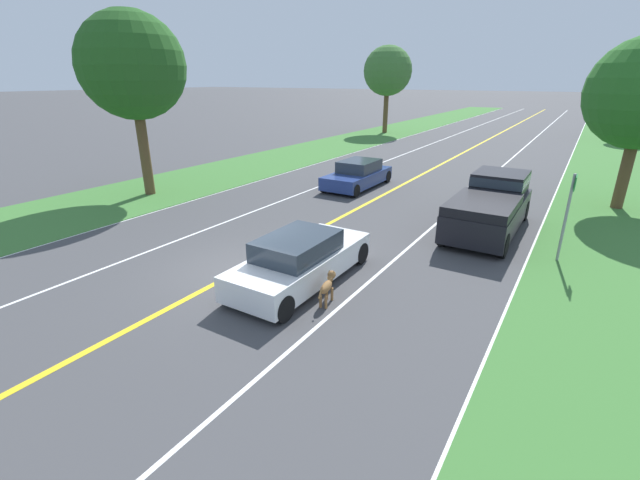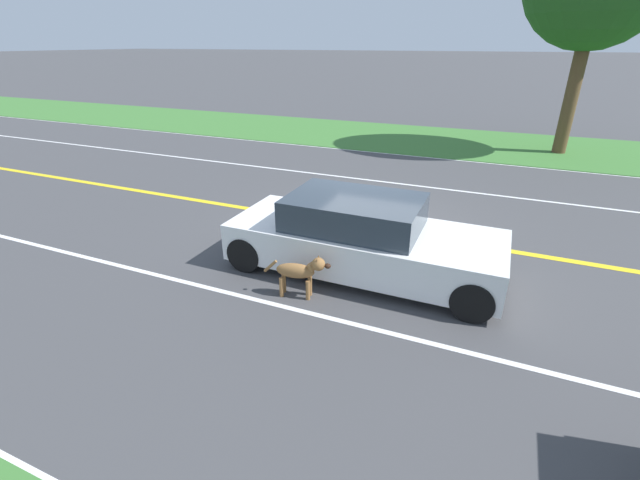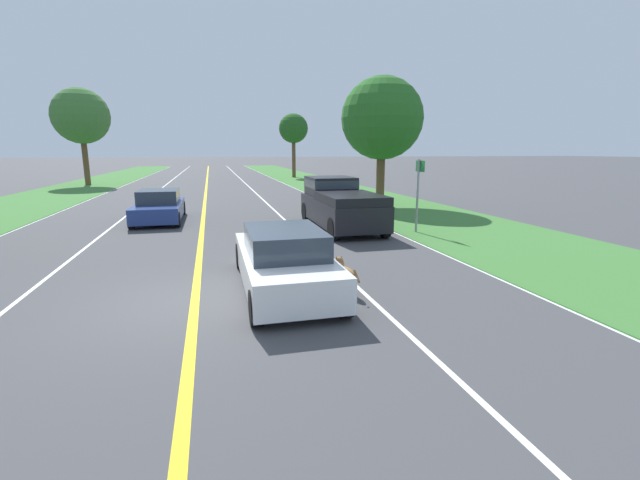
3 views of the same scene
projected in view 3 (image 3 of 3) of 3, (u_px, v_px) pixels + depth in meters
name	position (u px, v px, depth m)	size (l,w,h in m)	color
ground_plane	(195.00, 301.00, 8.68)	(400.00, 400.00, 0.00)	#424244
centre_divider_line	(195.00, 301.00, 8.67)	(0.18, 160.00, 0.01)	yellow
lane_edge_line_right	(495.00, 277.00, 10.35)	(0.14, 160.00, 0.01)	white
lane_dash_same_dir	(358.00, 288.00, 9.51)	(0.10, 160.00, 0.01)	white
grass_verge_right	(596.00, 268.00, 11.07)	(6.00, 160.00, 0.03)	#3D7533
ego_car	(284.00, 260.00, 9.34)	(1.84, 4.72, 1.37)	white
dog	(345.00, 272.00, 9.10)	(0.35, 1.10, 0.75)	olive
pickup_truck	(339.00, 203.00, 16.88)	(2.11, 5.44, 1.91)	black
oncoming_car	(159.00, 207.00, 18.47)	(1.91, 4.47, 1.34)	navy
roadside_tree_right_near	(382.00, 119.00, 22.64)	(4.34, 4.34, 6.84)	brown
roadside_tree_right_far	(293.00, 129.00, 47.30)	(3.21, 3.21, 7.02)	brown
roadside_tree_left_far	(81.00, 116.00, 36.34)	(4.67, 4.67, 8.22)	brown
street_sign	(418.00, 187.00, 15.56)	(0.11, 0.64, 2.69)	gray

